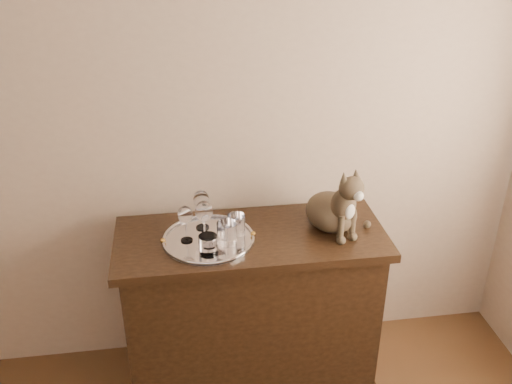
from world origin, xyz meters
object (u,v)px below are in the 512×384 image
at_px(wine_glass_b, 202,209).
at_px(tumbler_c, 236,224).
at_px(sideboard, 251,311).
at_px(tray, 209,240).
at_px(wine_glass_c, 186,224).
at_px(tumbler_a, 227,233).
at_px(tumbler_b, 208,245).
at_px(cat, 332,195).
at_px(wine_glass_d, 204,222).

xyz_separation_m(wine_glass_b, tumbler_c, (0.14, -0.07, -0.05)).
relative_size(sideboard, wine_glass_b, 6.41).
relative_size(tray, wine_glass_c, 2.38).
bearing_deg(wine_glass_c, sideboard, 3.69).
xyz_separation_m(tumbler_a, tumbler_c, (0.05, 0.07, -0.00)).
xyz_separation_m(sideboard, tumbler_b, (-0.20, -0.14, 0.48)).
distance_m(tumbler_a, tumbler_b, 0.11).
relative_size(tray, tumbler_a, 4.11).
height_order(tumbler_b, cat, cat).
height_order(tumbler_c, cat, cat).
xyz_separation_m(tray, wine_glass_c, (-0.09, 0.00, 0.09)).
distance_m(tray, wine_glass_c, 0.13).
xyz_separation_m(sideboard, wine_glass_c, (-0.28, -0.02, 0.52)).
relative_size(tumbler_c, cat, 0.27).
height_order(wine_glass_c, tumbler_a, wine_glass_c).
bearing_deg(tumbler_a, cat, 8.15).
distance_m(wine_glass_b, cat, 0.58).
distance_m(wine_glass_c, wine_glass_d, 0.08).
bearing_deg(tray, cat, 3.02).
xyz_separation_m(wine_glass_b, cat, (0.57, -0.07, 0.06)).
distance_m(wine_glass_c, tumbler_b, 0.15).
bearing_deg(tumbler_b, wine_glass_d, 94.15).
bearing_deg(tray, tumbler_c, 14.74).
bearing_deg(wine_glass_b, wine_glass_c, -127.39).
bearing_deg(tumbler_a, wine_glass_d, 167.64).
bearing_deg(tray, wine_glass_b, 101.17).
height_order(tray, wine_glass_d, wine_glass_d).
bearing_deg(wine_glass_b, tray, -78.83).
bearing_deg(tumbler_a, sideboard, 28.62).
bearing_deg(wine_glass_c, tumbler_b, -54.08).
bearing_deg(wine_glass_b, cat, -7.19).
bearing_deg(wine_glass_d, wine_glass_c, 164.25).
relative_size(sideboard, tumbler_b, 13.65).
height_order(tumbler_a, cat, cat).
height_order(tray, tumbler_a, tumbler_a).
xyz_separation_m(sideboard, tray, (-0.19, -0.02, 0.43)).
bearing_deg(tumbler_c, wine_glass_d, -159.98).
bearing_deg(tumbler_b, tray, 85.53).
bearing_deg(wine_glass_d, tumbler_a, -12.36).
bearing_deg(tumbler_b, cat, 14.36).
bearing_deg(cat, wine_glass_d, 164.54).
relative_size(wine_glass_c, cat, 0.51).
bearing_deg(tumbler_c, sideboard, -9.72).
distance_m(wine_glass_b, tumbler_b, 0.22).
relative_size(wine_glass_b, tumbler_b, 2.13).
bearing_deg(tumbler_b, sideboard, 34.61).
relative_size(wine_glass_b, wine_glass_c, 1.11).
height_order(wine_glass_c, cat, cat).
relative_size(wine_glass_c, tumbler_a, 1.73).
height_order(wine_glass_d, tumbler_b, wine_glass_d).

